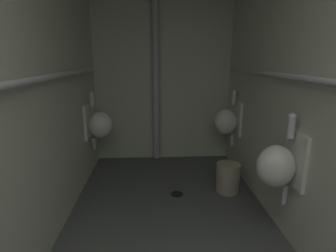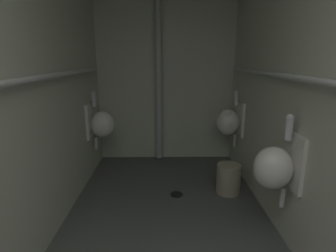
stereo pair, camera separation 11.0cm
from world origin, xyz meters
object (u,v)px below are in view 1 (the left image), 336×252
at_px(floor_drain, 177,194).
at_px(urinal_right_far, 227,121).
at_px(urinal_left_mid, 99,124).
at_px(waste_bin, 228,178).
at_px(urinal_right_mid, 278,165).
at_px(standpipe_back_wall, 156,72).

bearing_deg(floor_drain, urinal_right_far, 42.87).
distance_m(urinal_left_mid, waste_bin, 1.70).
bearing_deg(urinal_left_mid, floor_drain, -32.16).
distance_m(urinal_right_mid, standpipe_back_wall, 2.23).
xyz_separation_m(standpipe_back_wall, waste_bin, (0.80, -1.06, -1.13)).
height_order(floor_drain, waste_bin, waste_bin).
bearing_deg(waste_bin, floor_drain, -175.67).
xyz_separation_m(urinal_right_far, waste_bin, (-0.14, -0.63, -0.51)).
xyz_separation_m(urinal_right_far, standpipe_back_wall, (-0.93, 0.43, 0.61)).
xyz_separation_m(urinal_right_far, floor_drain, (-0.72, -0.67, -0.68)).
relative_size(urinal_right_mid, urinal_right_far, 1.00).
height_order(urinal_left_mid, standpipe_back_wall, standpipe_back_wall).
relative_size(urinal_right_far, waste_bin, 2.25).
height_order(urinal_right_mid, urinal_right_far, same).
bearing_deg(floor_drain, urinal_left_mid, 147.84).
relative_size(urinal_right_mid, waste_bin, 2.25).
relative_size(urinal_right_far, standpipe_back_wall, 0.30).
distance_m(urinal_left_mid, floor_drain, 1.30).
bearing_deg(standpipe_back_wall, urinal_right_far, -24.80).
distance_m(urinal_right_mid, urinal_right_far, 1.50).
bearing_deg(urinal_right_far, urinal_left_mid, -177.35).
bearing_deg(standpipe_back_wall, urinal_right_mid, -64.14).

